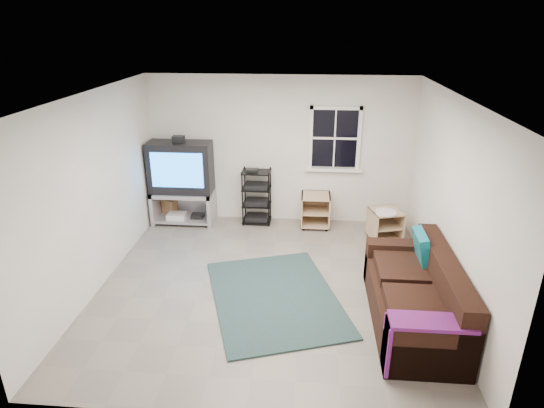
# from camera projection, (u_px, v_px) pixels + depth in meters

# --- Properties ---
(room) EXTENTS (4.60, 4.62, 4.60)m
(room) POSITION_uv_depth(u_px,v_px,m) (335.00, 143.00, 7.80)
(room) COLOR gray
(room) RESTS_ON ground
(tv_unit) EXTENTS (1.09, 0.55, 1.60)m
(tv_unit) POSITION_uv_depth(u_px,v_px,m) (182.00, 176.00, 7.98)
(tv_unit) COLOR #A0A1A8
(tv_unit) RESTS_ON ground
(av_rack) EXTENTS (0.51, 0.37, 1.01)m
(av_rack) POSITION_uv_depth(u_px,v_px,m) (257.00, 200.00, 8.13)
(av_rack) COLOR black
(av_rack) RESTS_ON ground
(side_table_left) EXTENTS (0.50, 0.50, 0.59)m
(side_table_left) POSITION_uv_depth(u_px,v_px,m) (315.00, 209.00, 8.07)
(side_table_left) COLOR tan
(side_table_left) RESTS_ON ground
(side_table_right) EXTENTS (0.59, 0.59, 0.56)m
(side_table_right) POSITION_uv_depth(u_px,v_px,m) (384.00, 222.00, 7.54)
(side_table_right) COLOR tan
(side_table_right) RESTS_ON ground
(sofa) EXTENTS (0.92, 2.07, 0.94)m
(sofa) POSITION_uv_depth(u_px,v_px,m) (416.00, 298.00, 5.44)
(sofa) COLOR black
(sofa) RESTS_ON ground
(shag_rug) EXTENTS (2.17, 2.54, 0.03)m
(shag_rug) POSITION_uv_depth(u_px,v_px,m) (275.00, 297.00, 6.03)
(shag_rug) COLOR black
(shag_rug) RESTS_ON ground
(paper_bag) EXTENTS (0.30, 0.25, 0.37)m
(paper_bag) POSITION_uv_depth(u_px,v_px,m) (170.00, 209.00, 8.42)
(paper_bag) COLOR #966743
(paper_bag) RESTS_ON ground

